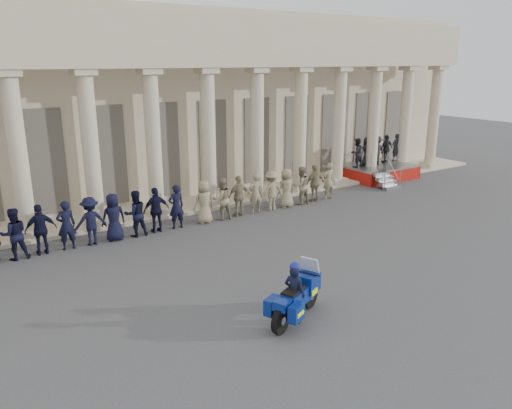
% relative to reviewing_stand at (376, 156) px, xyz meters
% --- Properties ---
extents(ground, '(90.00, 90.00, 0.00)m').
position_rel_reviewing_stand_xyz_m(ground, '(-12.17, -8.06, -1.30)').
color(ground, '#3D3D3F').
rests_on(ground, ground).
extents(building, '(40.00, 12.50, 9.00)m').
position_rel_reviewing_stand_xyz_m(building, '(-12.17, 6.68, 3.22)').
color(building, '#BAA98B').
rests_on(building, ground).
extents(officer_rank, '(21.65, 0.69, 1.82)m').
position_rel_reviewing_stand_xyz_m(officer_rank, '(-16.00, -1.85, -0.39)').
color(officer_rank, black).
rests_on(officer_rank, ground).
extents(reviewing_stand, '(3.98, 3.87, 2.43)m').
position_rel_reviewing_stand_xyz_m(reviewing_stand, '(0.00, 0.00, 0.00)').
color(reviewing_stand, gray).
rests_on(reviewing_stand, ground).
extents(motorcycle, '(2.20, 1.42, 1.51)m').
position_rel_reviewing_stand_xyz_m(motorcycle, '(-13.91, -10.44, -0.65)').
color(motorcycle, black).
rests_on(motorcycle, ground).
extents(rider, '(0.58, 0.68, 1.67)m').
position_rel_reviewing_stand_xyz_m(rider, '(-14.03, -10.49, -0.46)').
color(rider, black).
rests_on(rider, ground).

